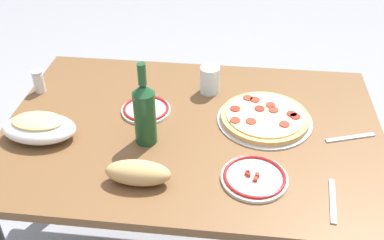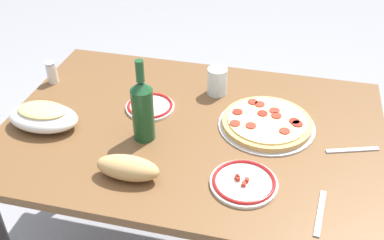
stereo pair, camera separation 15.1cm
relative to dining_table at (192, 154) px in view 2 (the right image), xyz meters
The scene contains 11 objects.
dining_table is the anchor object (origin of this frame).
pepperoni_pizza 0.28m from the dining_table, 164.96° to the right, with size 0.32×0.32×0.03m.
baked_pasta_dish 0.52m from the dining_table, 12.85° to the left, with size 0.24×0.15×0.08m.
wine_bottle 0.28m from the dining_table, 32.93° to the left, with size 0.07×0.07×0.28m.
water_glass 0.29m from the dining_table, 99.62° to the right, with size 0.07×0.07×0.10m, color silver.
side_plate_near 0.34m from the dining_table, 131.98° to the left, with size 0.20×0.20×0.02m.
side_plate_far 0.22m from the dining_table, 23.44° to the right, with size 0.17×0.17×0.02m.
bread_loaf 0.34m from the dining_table, 66.56° to the left, with size 0.19×0.08×0.07m, color tan.
spice_shaker 0.63m from the dining_table, 14.97° to the right, with size 0.04×0.04×0.09m.
fork_left 0.53m from the dining_table, 145.20° to the left, with size 0.17×0.02×0.01m, color #B7B7BC.
fork_right 0.53m from the dining_table, behind, with size 0.17×0.02×0.01m, color #B7B7BC.
Camera 2 is at (-0.29, 1.19, 1.62)m, focal length 42.59 mm.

